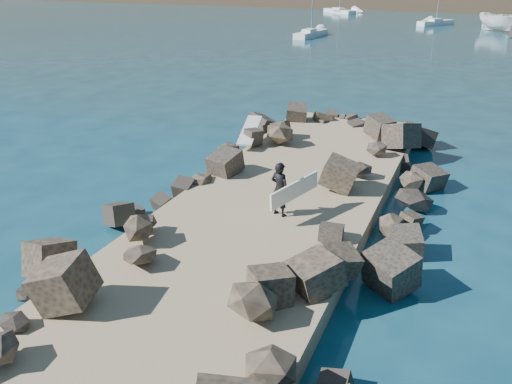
{
  "coord_description": "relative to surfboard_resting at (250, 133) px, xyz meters",
  "views": [
    {
      "loc": [
        5.15,
        -12.65,
        7.18
      ],
      "look_at": [
        0.0,
        -1.0,
        1.5
      ],
      "focal_mm": 35.0,
      "sensor_mm": 36.0,
      "label": 1
    }
  ],
  "objects": [
    {
      "name": "surfboard_resting",
      "position": [
        0.0,
        0.0,
        0.0
      ],
      "size": [
        1.15,
        2.51,
        0.08
      ],
      "primitive_type": "cube",
      "rotation": [
        0.0,
        0.0,
        0.23
      ],
      "color": "silver",
      "rests_on": "riprap_left"
    },
    {
      "name": "boat_imported",
      "position": [
        9.53,
        55.08,
        0.17
      ],
      "size": [
        6.08,
        6.15,
        2.43
      ],
      "primitive_type": "imported",
      "rotation": [
        0.0,
        0.0,
        0.77
      ],
      "color": "white",
      "rests_on": "ground"
    },
    {
      "name": "sailboat_b",
      "position": [
        1.51,
        60.33,
        -0.69
      ],
      "size": [
        4.67,
        6.0,
        7.68
      ],
      "color": "white",
      "rests_on": "ground"
    },
    {
      "name": "surfer_with_board",
      "position": [
        3.61,
        -5.68,
        0.38
      ],
      "size": [
        1.18,
        1.92,
        1.64
      ],
      "color": "black",
      "rests_on": "jetty"
    },
    {
      "name": "jetty",
      "position": [
        3.07,
        -7.31,
        -0.74
      ],
      "size": [
        6.0,
        26.0,
        0.6
      ],
      "primitive_type": "cube",
      "color": "#8C7759",
      "rests_on": "ground"
    },
    {
      "name": "ground",
      "position": [
        3.07,
        -5.31,
        -1.04
      ],
      "size": [
        800.0,
        800.0,
        0.0
      ],
      "primitive_type": "plane",
      "color": "#0F384C",
      "rests_on": "ground"
    },
    {
      "name": "sailboat_e",
      "position": [
        -16.82,
        76.27,
        -0.69
      ],
      "size": [
        7.11,
        6.34,
        9.36
      ],
      "color": "white",
      "rests_on": "ground"
    },
    {
      "name": "riprap_right",
      "position": [
        5.97,
        -6.81,
        -0.54
      ],
      "size": [
        2.6,
        22.0,
        1.0
      ],
      "primitive_type": "cube",
      "color": "black",
      "rests_on": "ground"
    },
    {
      "name": "sailboat_a",
      "position": [
        -10.5,
        40.36,
        -0.69
      ],
      "size": [
        2.22,
        6.89,
        8.2
      ],
      "color": "white",
      "rests_on": "ground"
    },
    {
      "name": "riprap_left",
      "position": [
        0.17,
        -6.81,
        -0.54
      ],
      "size": [
        2.6,
        22.0,
        1.0
      ],
      "primitive_type": "cube",
      "color": "black",
      "rests_on": "ground"
    }
  ]
}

